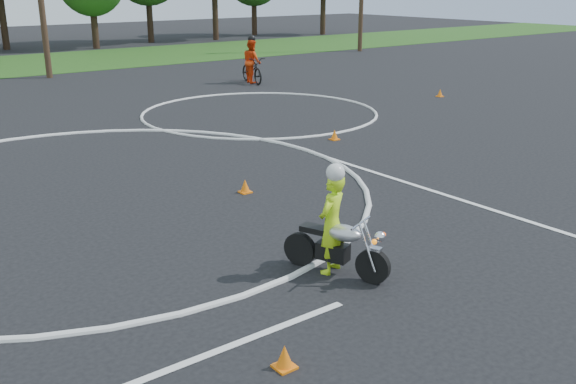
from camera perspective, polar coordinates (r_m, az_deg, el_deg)
ground at (r=11.75m, az=-12.25°, el=-3.77°), size 120.00×120.00×0.00m
course_markings at (r=16.36m, az=-12.00°, el=2.55°), size 19.05×19.05×0.12m
primary_motorcycle at (r=9.86m, az=4.44°, el=-4.84°), size 0.83×1.71×0.95m
rider_primary_grp at (r=9.80m, az=3.93°, el=-2.54°), size 0.68×0.57×1.76m
rider_second_grp at (r=29.06m, az=-3.21°, el=11.11°), size 1.20×2.28×2.09m
traffic_cones at (r=15.60m, az=-2.28°, el=2.67°), size 20.16×11.42×0.30m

